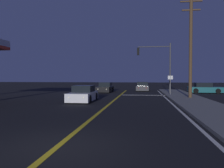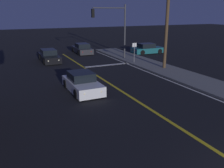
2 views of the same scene
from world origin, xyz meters
TOP-DOWN VIEW (x-y plane):
  - ground_plane at (0.00, 0.00)m, footprint 160.00×160.00m
  - sidewalk_right at (6.61, 10.43)m, footprint 3.20×37.54m
  - lane_line_center at (0.00, 10.43)m, footprint 0.20×35.45m
  - lane_line_edge_right at (4.76, 10.43)m, footprint 0.16×35.45m
  - stop_bar at (2.50, 19.36)m, footprint 5.01×0.50m
  - car_lead_oncoming_white at (-2.50, 12.18)m, footprint 1.97×4.18m
  - car_far_approaching_black at (-2.55, 23.87)m, footprint 1.86×4.68m
  - car_mid_block_teal at (10.45, 23.90)m, footprint 4.35×2.10m
  - car_following_oncoming_charcoal at (2.53, 27.65)m, footprint 1.98×4.63m
  - traffic_signal_near_right at (4.40, 21.66)m, footprint 4.09×0.28m
  - utility_pole_right at (6.91, 15.40)m, footprint 1.97×0.30m
  - street_sign_corner at (5.51, 18.86)m, footprint 0.56×0.13m

SIDE VIEW (x-z plane):
  - ground_plane at x=0.00m, z-range 0.00..0.00m
  - lane_line_center at x=0.00m, z-range 0.00..0.01m
  - lane_line_edge_right at x=4.76m, z-range 0.00..0.01m
  - stop_bar at x=2.50m, z-range 0.00..0.01m
  - sidewalk_right at x=6.61m, z-range 0.00..0.15m
  - car_lead_oncoming_white at x=-2.50m, z-range -0.09..1.25m
  - car_mid_block_teal at x=10.45m, z-range -0.09..1.25m
  - car_far_approaching_black at x=-2.55m, z-range -0.09..1.25m
  - car_following_oncoming_charcoal at x=2.53m, z-range -0.09..1.25m
  - street_sign_corner at x=5.51m, z-range 0.40..2.66m
  - traffic_signal_near_right at x=4.40m, z-range 1.03..7.20m
  - utility_pole_right at x=6.91m, z-range 0.22..9.87m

